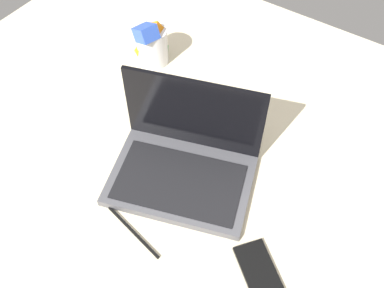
# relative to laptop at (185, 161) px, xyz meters

# --- Properties ---
(bed_mattress) EXTENTS (1.80, 1.40, 0.18)m
(bed_mattress) POSITION_rel_laptop_xyz_m (0.06, 0.03, -0.13)
(bed_mattress) COLOR beige
(bed_mattress) RESTS_ON ground
(laptop) EXTENTS (0.39, 0.32, 0.23)m
(laptop) POSITION_rel_laptop_xyz_m (0.00, 0.00, 0.00)
(laptop) COLOR #4C4C51
(laptop) RESTS_ON bed_mattress
(snack_cup) EXTENTS (0.09, 0.10, 0.15)m
(snack_cup) POSITION_rel_laptop_xyz_m (-0.31, 0.28, 0.02)
(snack_cup) COLOR silver
(snack_cup) RESTS_ON bed_mattress
(cell_phone) EXTENTS (0.15, 0.14, 0.01)m
(cell_phone) POSITION_rel_laptop_xyz_m (0.28, -0.13, -0.04)
(cell_phone) COLOR black
(cell_phone) RESTS_ON bed_mattress
(charger_cable) EXTENTS (0.17, 0.04, 0.01)m
(charger_cable) POSITION_rel_laptop_xyz_m (-0.00, -0.20, -0.04)
(charger_cable) COLOR black
(charger_cable) RESTS_ON bed_mattress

